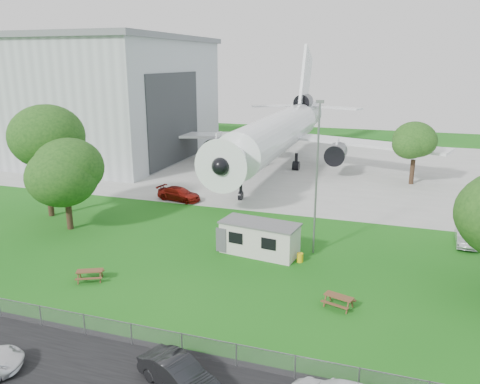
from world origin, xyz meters
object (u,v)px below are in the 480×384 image
(car_centre_sedan, at_px, (178,374))
(hangar, at_px, (65,96))
(picnic_west, at_px, (91,280))
(airliner, at_px, (279,131))
(picnic_east, at_px, (338,307))
(site_cabin, at_px, (260,238))

(car_centre_sedan, bearing_deg, hangar, 64.76)
(hangar, distance_m, picnic_west, 51.86)
(hangar, height_order, airliner, hangar)
(picnic_west, distance_m, car_centre_sedan, 13.58)
(hangar, distance_m, car_centre_sedan, 64.84)
(picnic_west, xyz_separation_m, car_centre_sedan, (10.78, -8.22, 0.73))
(car_centre_sedan, bearing_deg, picnic_west, 75.54)
(hangar, bearing_deg, picnic_west, -50.97)
(picnic_west, xyz_separation_m, picnic_east, (17.02, 1.75, 0.00))
(hangar, bearing_deg, picnic_east, -37.62)
(site_cabin, distance_m, picnic_west, 13.08)
(hangar, relative_size, picnic_west, 23.89)
(picnic_west, height_order, picnic_east, same)
(hangar, xyz_separation_m, picnic_west, (32.12, -39.62, -9.41))
(airliner, height_order, site_cabin, airliner)
(airliner, relative_size, car_centre_sedan, 10.80)
(hangar, distance_m, site_cabin, 53.08)
(hangar, height_order, car_centre_sedan, hangar)
(hangar, relative_size, car_centre_sedan, 9.73)
(airliner, relative_size, picnic_west, 26.52)
(site_cabin, distance_m, car_centre_sedan, 16.59)
(site_cabin, bearing_deg, picnic_west, -140.17)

